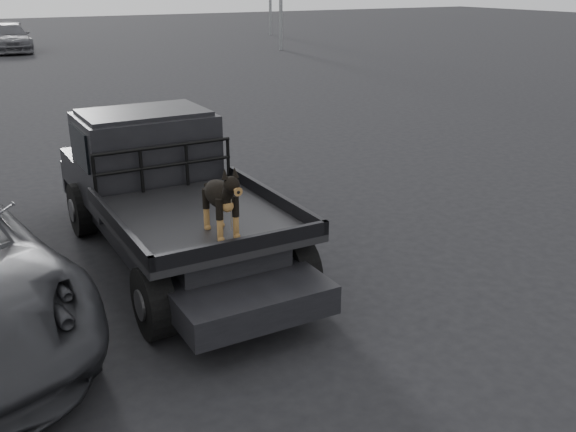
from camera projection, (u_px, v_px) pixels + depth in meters
ground at (247, 305)px, 7.22m from camera, size 120.00×120.00×0.00m
flatbed_ute at (174, 227)px, 8.22m from camera, size 2.00×5.40×0.92m
ute_cab at (146, 143)px, 8.68m from camera, size 1.72×1.30×0.88m
headache_rack at (165, 168)px, 8.12m from camera, size 1.80×0.08×0.55m
dog at (220, 200)px, 6.65m from camera, size 0.32×0.60×0.74m
distant_car_b at (9, 38)px, 31.81m from camera, size 2.09×4.72×1.35m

